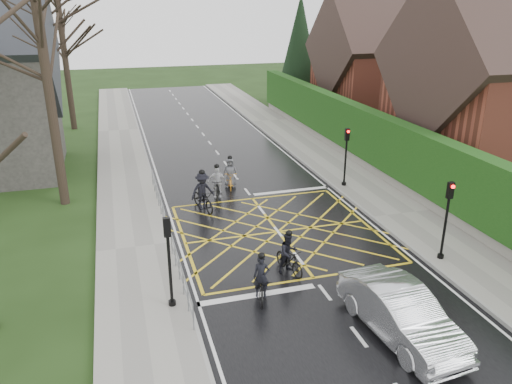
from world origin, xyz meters
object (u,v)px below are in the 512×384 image
cyclist_mid (203,195)px  car (401,313)px  cyclist_rear (262,283)px  cyclist_lead (230,176)px  cyclist_back (289,257)px  cyclist_front (217,185)px

cyclist_mid → car: 11.72m
cyclist_rear → car: cyclist_rear is taller
cyclist_lead → cyclist_rear: bearing=-85.5°
cyclist_back → cyclist_front: bearing=81.4°
cyclist_mid → cyclist_lead: (1.95, 2.59, -0.12)m
cyclist_rear → cyclist_mid: 8.05m
cyclist_front → car: cyclist_front is taller
cyclist_rear → cyclist_lead: 10.72m
cyclist_lead → cyclist_front: bearing=-114.3°
cyclist_back → cyclist_lead: cyclist_lead is taller
cyclist_back → cyclist_front: (-0.94, 7.96, 0.03)m
cyclist_mid → car: size_ratio=0.47×
cyclist_rear → cyclist_mid: cyclist_mid is taller
cyclist_rear → cyclist_back: 1.96m
cyclist_rear → cyclist_back: cyclist_back is taller
cyclist_rear → cyclist_mid: size_ratio=0.83×
cyclist_front → cyclist_rear: bearing=-77.9°
cyclist_front → car: 12.68m
cyclist_back → cyclist_mid: (-1.91, 6.69, 0.10)m
cyclist_back → cyclist_mid: bearing=90.6°
cyclist_rear → cyclist_mid: bearing=109.3°
cyclist_rear → cyclist_lead: size_ratio=0.95×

